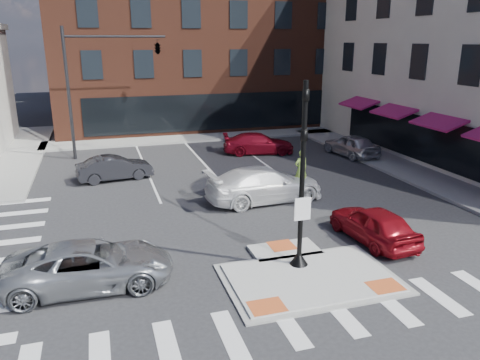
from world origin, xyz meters
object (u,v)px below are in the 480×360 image
object	(u,v)px
cyclist	(300,181)
white_pickup	(265,184)
bg_car_silver	(351,145)
bg_car_red	(259,143)
silver_suv	(90,265)
bg_car_dark	(115,168)
red_sedan	(374,224)

from	to	relation	value
cyclist	white_pickup	bearing A→B (deg)	-10.47
bg_car_silver	bg_car_red	bearing A→B (deg)	-32.72
silver_suv	bg_car_silver	bearing A→B (deg)	-50.64
bg_car_silver	cyclist	xyz separation A→B (m)	(-6.50, -6.56, 0.06)
silver_suv	bg_car_dark	bearing A→B (deg)	-4.62
bg_car_silver	bg_car_dark	bearing A→B (deg)	-4.88
bg_car_red	cyclist	xyz separation A→B (m)	(-1.04, -9.00, 0.11)
silver_suv	bg_car_silver	distance (m)	20.30
red_sedan	white_pickup	distance (m)	5.94
bg_car_silver	white_pickup	bearing A→B (deg)	29.64
white_pickup	cyclist	world-z (taller)	cyclist
cyclist	silver_suv	bearing A→B (deg)	20.91
silver_suv	cyclist	distance (m)	11.21
red_sedan	cyclist	size ratio (longest dim) A/B	1.71
red_sedan	cyclist	world-z (taller)	cyclist
bg_car_dark	cyclist	xyz separation A→B (m)	(8.30, -5.59, 0.13)
bg_car_silver	silver_suv	bearing A→B (deg)	29.01
white_pickup	silver_suv	bearing A→B (deg)	122.14
bg_car_dark	bg_car_red	bearing A→B (deg)	-78.16
silver_suv	red_sedan	bearing A→B (deg)	-86.18
bg_car_dark	cyclist	bearing A→B (deg)	-132.17
white_pickup	bg_car_red	bearing A→B (deg)	-22.41
silver_suv	white_pickup	distance (m)	9.71
white_pickup	bg_car_red	world-z (taller)	white_pickup
white_pickup	bg_car_silver	xyz separation A→B (m)	(8.31, 6.56, -0.08)
bg_car_dark	cyclist	distance (m)	10.01
red_sedan	bg_car_silver	bearing A→B (deg)	-121.93
bg_car_dark	bg_car_silver	xyz separation A→B (m)	(14.80, 0.97, 0.07)
silver_suv	bg_car_silver	world-z (taller)	bg_car_silver
silver_suv	bg_car_dark	distance (m)	11.50
bg_car_red	cyclist	bearing A→B (deg)	-175.11
silver_suv	cyclist	size ratio (longest dim) A/B	2.16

